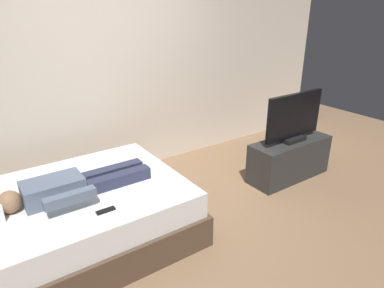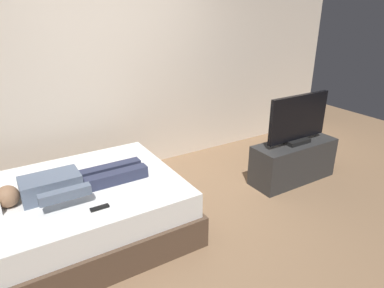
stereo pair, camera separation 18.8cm
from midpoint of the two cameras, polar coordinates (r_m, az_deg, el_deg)
name	(u,v)px [view 1 (the left image)]	position (r m, az deg, el deg)	size (l,w,h in m)	color
ground_plane	(181,232)	(3.46, -3.52, -14.34)	(10.00, 10.00, 0.00)	#8C6B4C
back_wall	(135,61)	(4.43, -10.62, 13.41)	(6.40, 0.10, 2.80)	beige
bed	(70,220)	(3.36, -21.16, -11.76)	(2.10, 1.48, 0.54)	brown
person	(70,187)	(3.14, -21.29, -6.69)	(1.26, 0.46, 0.18)	slate
remote	(106,211)	(2.86, -16.02, -10.61)	(0.15, 0.04, 0.02)	black
tv_stand	(289,159)	(4.45, 14.66, -2.42)	(1.10, 0.40, 0.50)	#2D2D2D
tv	(294,118)	(4.26, 15.35, 4.12)	(0.88, 0.20, 0.59)	black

